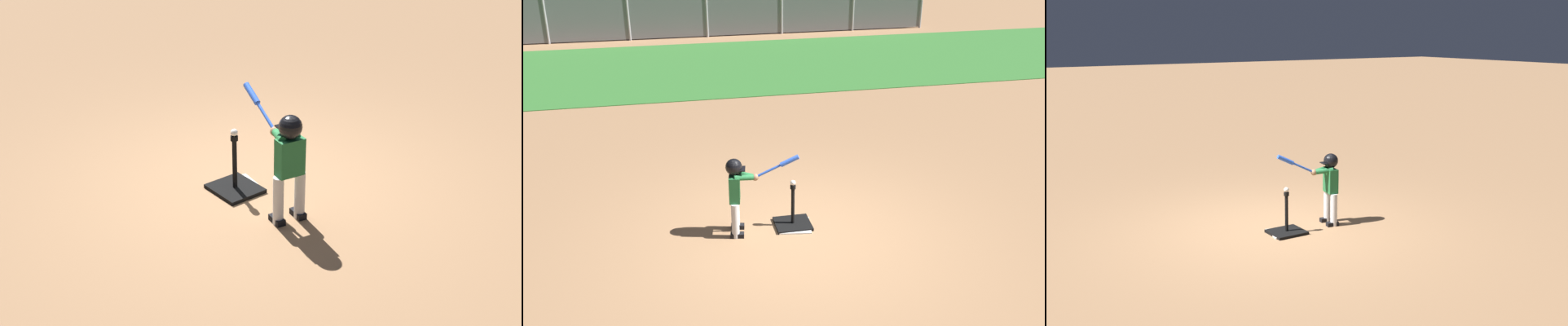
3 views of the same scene
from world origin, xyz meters
TOP-DOWN VIEW (x-y plane):
  - ground_plane at (0.00, 0.00)m, footprint 90.00×90.00m
  - grass_outfield_strip at (0.00, 9.00)m, footprint 56.00×5.67m
  - backstop_fence at (-0.00, 12.78)m, footprint 14.65×0.08m
  - home_plate at (-0.01, 0.25)m, footprint 0.50×0.50m
  - batting_tee at (-0.02, 0.29)m, footprint 0.49×0.44m
  - batter_child at (-0.78, 0.24)m, footprint 0.95×0.35m
  - baseball at (-0.02, 0.29)m, footprint 0.07×0.07m
  - bleachers_far_right at (2.00, 14.54)m, footprint 3.33×2.02m

SIDE VIEW (x-z plane):
  - ground_plane at x=0.00m, z-range 0.00..0.00m
  - grass_outfield_strip at x=0.00m, z-range 0.00..0.02m
  - home_plate at x=-0.01m, z-range 0.00..0.02m
  - batting_tee at x=-0.02m, z-range -0.24..0.38m
  - bleachers_far_right at x=2.00m, z-range -0.02..1.04m
  - baseball at x=-0.02m, z-range 0.61..0.69m
  - batter_child at x=-0.78m, z-range 0.12..1.25m
  - backstop_fence at x=0.00m, z-range 0.05..1.77m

